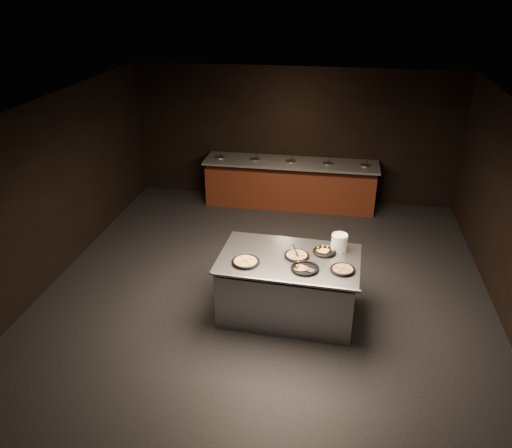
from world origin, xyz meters
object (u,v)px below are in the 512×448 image
(pan_cheese_whole, at_px, (297,255))
(pan_veggie_whole, at_px, (246,262))
(plate_stack, at_px, (339,242))
(serving_counter, at_px, (288,287))

(pan_cheese_whole, bearing_deg, pan_veggie_whole, -156.75)
(plate_stack, bearing_deg, pan_veggie_whole, -155.03)
(plate_stack, distance_m, pan_cheese_whole, 0.66)
(plate_stack, height_order, pan_veggie_whole, plate_stack)
(plate_stack, bearing_deg, pan_cheese_whole, -153.08)
(serving_counter, bearing_deg, pan_cheese_whole, 28.82)
(serving_counter, xyz_separation_m, pan_cheese_whole, (0.10, 0.05, 0.52))
(plate_stack, xyz_separation_m, pan_veggie_whole, (-1.27, -0.59, -0.10))
(serving_counter, distance_m, plate_stack, 0.99)
(pan_veggie_whole, distance_m, pan_cheese_whole, 0.75)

